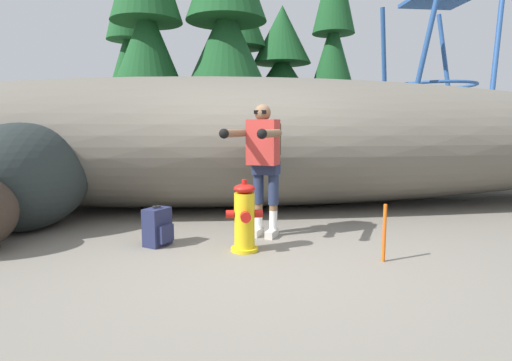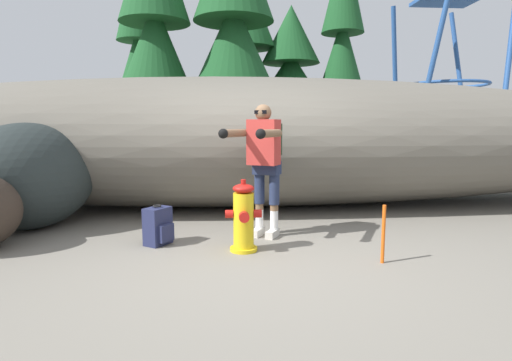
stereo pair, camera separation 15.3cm
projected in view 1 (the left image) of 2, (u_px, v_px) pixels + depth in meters
ground_plane at (262, 262)px, 4.27m from camera, size 56.00×56.00×0.04m
dirt_embankment at (241, 142)px, 7.15m from camera, size 16.87×3.20×2.20m
fire_hydrant at (244, 218)px, 4.53m from camera, size 0.41×0.36×0.80m
utility_worker at (263, 154)px, 5.01m from camera, size 0.79×1.04×1.64m
spare_backpack at (158, 227)px, 4.77m from camera, size 0.36×0.36×0.47m
boulder_large at (23, 177)px, 5.39m from camera, size 2.19×2.28×1.43m
pine_tree_far_left at (130, 56)px, 12.47m from camera, size 2.08×2.08×6.65m
pine_tree_left at (147, 42)px, 9.68m from camera, size 2.59×2.59×6.48m
pine_tree_center at (226, 41)px, 9.78m from camera, size 2.96×2.96×6.46m
pine_tree_right at (239, 60)px, 12.80m from camera, size 2.72×2.72×5.95m
pine_tree_far_right at (282, 74)px, 13.02m from camera, size 2.82×2.82×5.11m
pine_tree_ridge_end at (333, 50)px, 12.60m from camera, size 1.99×1.99×6.95m
survey_stake at (384, 233)px, 4.18m from camera, size 0.04×0.04×0.60m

